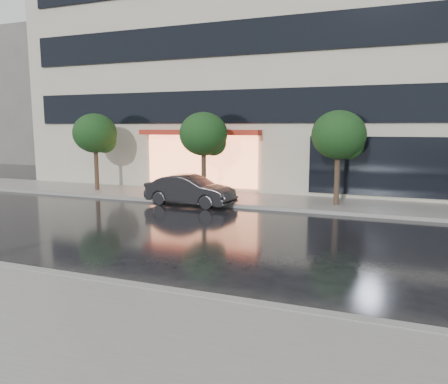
% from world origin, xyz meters
% --- Properties ---
extents(ground, '(120.00, 120.00, 0.00)m').
position_xyz_m(ground, '(0.00, 0.00, 0.00)').
color(ground, black).
rests_on(ground, ground).
extents(sidewalk_near, '(60.00, 4.50, 0.12)m').
position_xyz_m(sidewalk_near, '(0.00, -3.25, 0.06)').
color(sidewalk_near, slate).
rests_on(sidewalk_near, ground).
extents(sidewalk_far, '(60.00, 3.50, 0.12)m').
position_xyz_m(sidewalk_far, '(0.00, 10.25, 0.06)').
color(sidewalk_far, slate).
rests_on(sidewalk_far, ground).
extents(curb_near, '(60.00, 0.25, 0.14)m').
position_xyz_m(curb_near, '(0.00, -1.00, 0.07)').
color(curb_near, gray).
rests_on(curb_near, ground).
extents(curb_far, '(60.00, 0.25, 0.14)m').
position_xyz_m(curb_far, '(0.00, 8.50, 0.07)').
color(curb_far, gray).
rests_on(curb_far, ground).
extents(office_building, '(30.00, 12.76, 18.00)m').
position_xyz_m(office_building, '(-0.00, 17.97, 9.00)').
color(office_building, '#B8B29C').
rests_on(office_building, ground).
extents(bg_building_left, '(14.00, 10.00, 12.00)m').
position_xyz_m(bg_building_left, '(-28.00, 26.00, 6.00)').
color(bg_building_left, '#59544F').
rests_on(bg_building_left, ground).
extents(tree_far_west, '(2.20, 2.20, 3.99)m').
position_xyz_m(tree_far_west, '(-8.94, 10.03, 2.92)').
color(tree_far_west, '#33261C').
rests_on(tree_far_west, ground).
extents(tree_mid_west, '(2.20, 2.20, 3.99)m').
position_xyz_m(tree_mid_west, '(-2.94, 10.03, 2.92)').
color(tree_mid_west, '#33261C').
rests_on(tree_mid_west, ground).
extents(tree_mid_east, '(2.20, 2.20, 3.99)m').
position_xyz_m(tree_mid_east, '(3.06, 10.03, 2.92)').
color(tree_mid_east, '#33261C').
rests_on(tree_mid_east, ground).
extents(parked_car, '(4.02, 1.73, 1.29)m').
position_xyz_m(parked_car, '(-2.87, 8.28, 0.64)').
color(parked_car, black).
rests_on(parked_car, ground).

